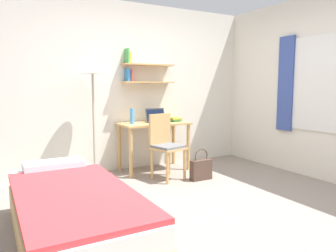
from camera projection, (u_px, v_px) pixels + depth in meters
ground_plane at (208, 207)px, 3.55m from camera, size 5.28×5.28×0.00m
wall_back at (134, 87)px, 5.15m from camera, size 4.40×0.27×2.60m
wall_right at (330, 87)px, 4.39m from camera, size 0.10×4.40×2.60m
bed at (72, 215)px, 2.70m from camera, size 0.87×2.03×0.54m
desk at (154, 132)px, 5.04m from camera, size 1.07×0.56×0.75m
desk_chair at (165, 144)px, 4.58m from camera, size 0.48×0.48×0.92m
standing_lamp at (92, 72)px, 4.38m from camera, size 0.40×0.40×1.70m
laptop at (157, 119)px, 5.07m from camera, size 0.33×0.23×0.22m
water_bottle at (132, 116)px, 4.84m from camera, size 0.07×0.07×0.23m
book_stack at (174, 119)px, 5.23m from camera, size 0.19×0.25×0.07m
handbag at (201, 169)px, 4.56m from camera, size 0.31×0.11×0.44m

